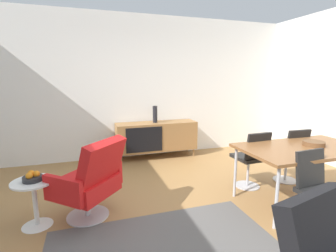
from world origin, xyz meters
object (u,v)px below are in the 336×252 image
(dining_table, at_px, (304,150))
(dining_chair_back_left, at_px, (252,157))
(vase_cobalt, at_px, (155,114))
(fruit_bowl, at_px, (33,177))
(dining_chair_back_right, at_px, (290,153))
(sideboard, at_px, (156,136))
(lounge_chair_red, at_px, (90,179))
(dining_chair_front_left, at_px, (319,190))
(side_table_round, at_px, (35,198))
(wooden_bowl_on_table, at_px, (314,144))

(dining_table, height_order, dining_chair_back_left, dining_chair_back_left)
(vase_cobalt, relative_size, fruit_bowl, 1.65)
(dining_chair_back_right, bearing_deg, dining_chair_back_left, 180.00)
(sideboard, height_order, dining_table, dining_table)
(lounge_chair_red, height_order, fruit_bowl, lounge_chair_red)
(dining_chair_back_right, bearing_deg, vase_cobalt, 132.08)
(dining_chair_front_left, bearing_deg, dining_table, 57.62)
(fruit_bowl, bearing_deg, side_table_round, -102.24)
(wooden_bowl_on_table, xyz_separation_m, dining_chair_back_left, (-0.51, 0.55, -0.30))
(vase_cobalt, bearing_deg, lounge_chair_red, -123.34)
(sideboard, relative_size, dining_chair_front_left, 1.87)
(sideboard, bearing_deg, dining_chair_front_left, -72.67)
(lounge_chair_red, bearing_deg, wooden_bowl_on_table, -8.84)
(vase_cobalt, distance_m, side_table_round, 2.74)
(dining_table, bearing_deg, wooden_bowl_on_table, 3.75)
(dining_chair_back_right, bearing_deg, side_table_round, -178.35)
(sideboard, xyz_separation_m, lounge_chair_red, (-1.31, -1.94, 0.03))
(vase_cobalt, bearing_deg, side_table_round, -134.06)
(vase_cobalt, xyz_separation_m, lounge_chair_red, (-1.28, -1.94, -0.42))
(wooden_bowl_on_table, bearing_deg, lounge_chair_red, 171.16)
(vase_cobalt, height_order, side_table_round, vase_cobalt)
(dining_table, distance_m, dining_chair_front_left, 0.70)
(dining_chair_front_left, bearing_deg, sideboard, 107.33)
(dining_chair_back_right, bearing_deg, lounge_chair_red, -177.60)
(fruit_bowl, bearing_deg, dining_chair_back_right, 1.63)
(wooden_bowl_on_table, height_order, dining_chair_back_left, dining_chair_back_left)
(dining_table, height_order, dining_chair_back_right, dining_chair_back_right)
(lounge_chair_red, xyz_separation_m, fruit_bowl, (-0.58, 0.02, 0.09))
(dining_chair_front_left, relative_size, dining_chair_back_left, 1.00)
(dining_table, xyz_separation_m, dining_chair_back_left, (-0.35, 0.56, -0.23))
(dining_chair_back_left, relative_size, side_table_round, 1.65)
(dining_table, height_order, fruit_bowl, dining_table)
(wooden_bowl_on_table, relative_size, side_table_round, 0.50)
(side_table_round, bearing_deg, sideboard, 45.52)
(wooden_bowl_on_table, bearing_deg, side_table_round, 172.32)
(wooden_bowl_on_table, height_order, lounge_chair_red, lounge_chair_red)
(vase_cobalt, relative_size, dining_chair_back_left, 0.39)
(sideboard, relative_size, side_table_round, 3.08)
(dining_chair_back_left, distance_m, dining_chair_back_right, 0.70)
(vase_cobalt, bearing_deg, dining_table, -61.43)
(dining_table, bearing_deg, dining_chair_front_left, -122.38)
(lounge_chair_red, bearing_deg, dining_chair_back_right, 2.40)
(vase_cobalt, height_order, lounge_chair_red, vase_cobalt)
(dining_table, relative_size, wooden_bowl_on_table, 6.15)
(dining_chair_back_right, bearing_deg, wooden_bowl_on_table, -108.87)
(sideboard, bearing_deg, lounge_chair_red, -123.89)
(dining_chair_front_left, distance_m, dining_chair_back_left, 1.12)
(dining_chair_back_right, distance_m, fruit_bowl, 3.51)
(dining_chair_back_right, bearing_deg, sideboard, 131.67)
(sideboard, distance_m, lounge_chair_red, 2.34)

